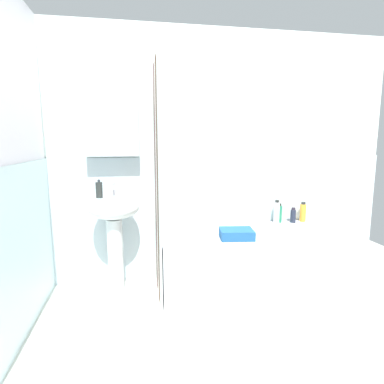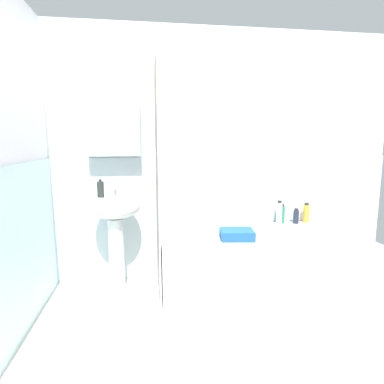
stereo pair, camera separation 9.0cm
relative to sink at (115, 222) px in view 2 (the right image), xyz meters
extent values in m
cube|color=silver|center=(0.95, -1.03, -0.65)|extent=(4.80, 5.60, 0.04)
cube|color=white|center=(0.95, 0.24, 0.57)|extent=(3.60, 0.05, 2.40)
cube|color=silver|center=(0.95, 0.21, -0.03)|extent=(3.60, 0.02, 1.20)
cube|color=silver|center=(0.00, 0.15, 0.86)|extent=(0.48, 0.12, 0.56)
cube|color=white|center=(-0.62, -0.69, 0.57)|extent=(0.05, 1.81, 2.40)
cube|color=silver|center=(-0.59, -0.69, -0.03)|extent=(0.02, 1.81, 1.20)
cylinder|color=white|center=(0.00, 0.00, -0.30)|extent=(0.14, 0.14, 0.67)
ellipsoid|color=white|center=(0.00, 0.00, 0.13)|extent=(0.44, 0.34, 0.20)
cylinder|color=silver|center=(0.00, 0.10, 0.26)|extent=(0.03, 0.03, 0.05)
cylinder|color=silver|center=(0.00, 0.05, 0.31)|extent=(0.02, 0.10, 0.02)
sphere|color=silver|center=(0.00, 0.10, 0.34)|extent=(0.03, 0.03, 0.03)
cylinder|color=#2B2F2D|center=(-0.12, -0.01, 0.30)|extent=(0.06, 0.06, 0.14)
sphere|color=#222B30|center=(-0.12, -0.01, 0.38)|extent=(0.02, 0.02, 0.02)
cube|color=white|center=(1.19, -0.15, -0.37)|extent=(1.59, 0.67, 0.53)
cube|color=white|center=(0.38, -0.42, 0.37)|extent=(0.01, 0.13, 2.00)
cube|color=brown|center=(0.38, -0.28, 0.37)|extent=(0.01, 0.13, 2.00)
cube|color=white|center=(0.38, -0.15, 0.37)|extent=(0.01, 0.13, 2.00)
cube|color=brown|center=(0.38, -0.01, 0.37)|extent=(0.01, 0.13, 2.00)
cube|color=white|center=(0.38, 0.12, 0.37)|extent=(0.01, 0.13, 2.00)
cylinder|color=gold|center=(1.88, 0.13, -0.01)|extent=(0.06, 0.06, 0.18)
cylinder|color=#25292B|center=(1.88, 0.13, 0.09)|extent=(0.04, 0.04, 0.02)
cylinder|color=#202636|center=(1.77, 0.10, -0.04)|extent=(0.06, 0.06, 0.13)
cylinder|color=#28212C|center=(1.77, 0.10, 0.04)|extent=(0.04, 0.04, 0.02)
cylinder|color=#207450|center=(1.63, 0.14, -0.02)|extent=(0.06, 0.06, 0.17)
cylinder|color=#282B22|center=(1.63, 0.14, 0.08)|extent=(0.04, 0.04, 0.02)
cylinder|color=white|center=(1.59, 0.12, 0.00)|extent=(0.06, 0.06, 0.21)
cylinder|color=black|center=(1.59, 0.12, 0.12)|extent=(0.04, 0.04, 0.02)
cube|color=#20548B|center=(1.03, -0.31, -0.06)|extent=(0.31, 0.25, 0.08)
camera|label=1|loc=(0.20, -2.84, 0.72)|focal=29.98mm
camera|label=2|loc=(0.29, -2.86, 0.72)|focal=29.98mm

